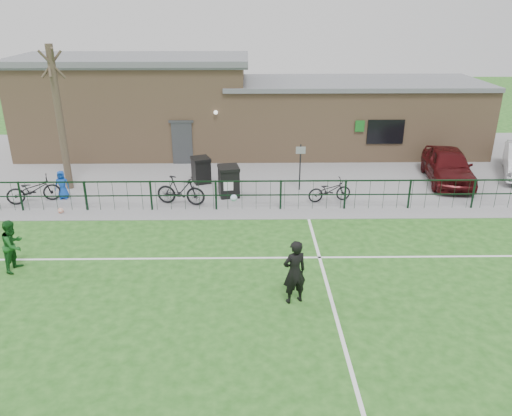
{
  "coord_description": "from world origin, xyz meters",
  "views": [
    {
      "loc": [
        -0.23,
        -9.97,
        7.5
      ],
      "look_at": [
        0.0,
        5.0,
        1.3
      ],
      "focal_mm": 35.0,
      "sensor_mm": 36.0,
      "label": 1
    }
  ],
  "objects_px": {
    "bicycle_c": "(33,190)",
    "outfield_player": "(13,245)",
    "bicycle_e": "(330,190)",
    "bare_tree": "(60,120)",
    "car_maroon": "(448,165)",
    "bicycle_d": "(181,190)",
    "sign_post": "(300,167)",
    "spectator_child": "(62,185)",
    "wheelie_bin_left": "(201,171)",
    "ball_ground": "(61,211)",
    "wheelie_bin_right": "(229,182)"
  },
  "relations": [
    {
      "from": "bicycle_c",
      "to": "outfield_player",
      "type": "xyz_separation_m",
      "value": [
        1.59,
        -5.44,
        0.25
      ]
    },
    {
      "from": "bicycle_e",
      "to": "outfield_player",
      "type": "bearing_deg",
      "value": 106.34
    },
    {
      "from": "outfield_player",
      "to": "bicycle_e",
      "type": "bearing_deg",
      "value": -52.46
    },
    {
      "from": "bare_tree",
      "to": "car_maroon",
      "type": "xyz_separation_m",
      "value": [
        16.64,
        0.61,
        -2.23
      ]
    },
    {
      "from": "bicycle_d",
      "to": "car_maroon",
      "type": "bearing_deg",
      "value": -66.14
    },
    {
      "from": "sign_post",
      "to": "spectator_child",
      "type": "relative_size",
      "value": 1.68
    },
    {
      "from": "sign_post",
      "to": "bicycle_e",
      "type": "bearing_deg",
      "value": -51.52
    },
    {
      "from": "sign_post",
      "to": "bicycle_d",
      "type": "distance_m",
      "value": 5.14
    },
    {
      "from": "sign_post",
      "to": "bicycle_d",
      "type": "height_order",
      "value": "sign_post"
    },
    {
      "from": "bare_tree",
      "to": "wheelie_bin_left",
      "type": "bearing_deg",
      "value": 6.81
    },
    {
      "from": "ball_ground",
      "to": "bicycle_d",
      "type": "bearing_deg",
      "value": 10.14
    },
    {
      "from": "bicycle_c",
      "to": "outfield_player",
      "type": "distance_m",
      "value": 5.67
    },
    {
      "from": "bicycle_d",
      "to": "spectator_child",
      "type": "xyz_separation_m",
      "value": [
        -4.92,
        0.72,
        0.0
      ]
    },
    {
      "from": "wheelie_bin_left",
      "to": "outfield_player",
      "type": "height_order",
      "value": "outfield_player"
    },
    {
      "from": "car_maroon",
      "to": "wheelie_bin_right",
      "type": "bearing_deg",
      "value": -162.34
    },
    {
      "from": "sign_post",
      "to": "bicycle_c",
      "type": "height_order",
      "value": "sign_post"
    },
    {
      "from": "bare_tree",
      "to": "wheelie_bin_left",
      "type": "height_order",
      "value": "bare_tree"
    },
    {
      "from": "bicycle_c",
      "to": "ball_ground",
      "type": "xyz_separation_m",
      "value": [
        1.41,
        -1.13,
        -0.44
      ]
    },
    {
      "from": "bare_tree",
      "to": "car_maroon",
      "type": "bearing_deg",
      "value": 2.08
    },
    {
      "from": "ball_ground",
      "to": "outfield_player",
      "type": "bearing_deg",
      "value": -87.59
    },
    {
      "from": "wheelie_bin_left",
      "to": "wheelie_bin_right",
      "type": "bearing_deg",
      "value": -72.99
    },
    {
      "from": "car_maroon",
      "to": "bicycle_d",
      "type": "height_order",
      "value": "car_maroon"
    },
    {
      "from": "spectator_child",
      "to": "bicycle_c",
      "type": "bearing_deg",
      "value": -163.38
    },
    {
      "from": "spectator_child",
      "to": "outfield_player",
      "type": "relative_size",
      "value": 0.74
    },
    {
      "from": "bare_tree",
      "to": "sign_post",
      "type": "height_order",
      "value": "bare_tree"
    },
    {
      "from": "car_maroon",
      "to": "outfield_player",
      "type": "xyz_separation_m",
      "value": [
        -15.9,
        -7.69,
        0.03
      ]
    },
    {
      "from": "wheelie_bin_right",
      "to": "bicycle_c",
      "type": "xyz_separation_m",
      "value": [
        -7.79,
        -0.64,
        -0.06
      ]
    },
    {
      "from": "outfield_player",
      "to": "ball_ground",
      "type": "relative_size",
      "value": 7.2
    },
    {
      "from": "bicycle_c",
      "to": "bicycle_e",
      "type": "distance_m",
      "value": 11.87
    },
    {
      "from": "wheelie_bin_right",
      "to": "car_maroon",
      "type": "distance_m",
      "value": 9.84
    },
    {
      "from": "bare_tree",
      "to": "spectator_child",
      "type": "distance_m",
      "value": 2.7
    },
    {
      "from": "sign_post",
      "to": "ball_ground",
      "type": "relative_size",
      "value": 8.98
    },
    {
      "from": "sign_post",
      "to": "outfield_player",
      "type": "relative_size",
      "value": 1.25
    },
    {
      "from": "wheelie_bin_left",
      "to": "wheelie_bin_right",
      "type": "height_order",
      "value": "wheelie_bin_right"
    },
    {
      "from": "wheelie_bin_left",
      "to": "bicycle_d",
      "type": "bearing_deg",
      "value": -122.75
    },
    {
      "from": "bare_tree",
      "to": "spectator_child",
      "type": "relative_size",
      "value": 5.05
    },
    {
      "from": "bicycle_d",
      "to": "ball_ground",
      "type": "bearing_deg",
      "value": 111.45
    },
    {
      "from": "bicycle_d",
      "to": "outfield_player",
      "type": "xyz_separation_m",
      "value": [
        -4.33,
        -5.12,
        0.19
      ]
    },
    {
      "from": "ball_ground",
      "to": "sign_post",
      "type": "bearing_deg",
      "value": 14.46
    },
    {
      "from": "wheelie_bin_left",
      "to": "bicycle_c",
      "type": "distance_m",
      "value": 6.9
    },
    {
      "from": "bare_tree",
      "to": "ball_ground",
      "type": "height_order",
      "value": "bare_tree"
    },
    {
      "from": "wheelie_bin_left",
      "to": "outfield_player",
      "type": "xyz_separation_m",
      "value": [
        -4.91,
        -7.76,
        0.25
      ]
    },
    {
      "from": "ball_ground",
      "to": "spectator_child",
      "type": "bearing_deg",
      "value": 104.73
    },
    {
      "from": "wheelie_bin_left",
      "to": "sign_post",
      "type": "height_order",
      "value": "sign_post"
    },
    {
      "from": "bicycle_d",
      "to": "bicycle_e",
      "type": "xyz_separation_m",
      "value": [
        5.95,
        0.25,
        -0.12
      ]
    },
    {
      "from": "wheelie_bin_left",
      "to": "outfield_player",
      "type": "bearing_deg",
      "value": -142.77
    },
    {
      "from": "wheelie_bin_left",
      "to": "bare_tree",
      "type": "bearing_deg",
      "value": 166.33
    },
    {
      "from": "ball_ground",
      "to": "bicycle_c",
      "type": "bearing_deg",
      "value": 141.44
    },
    {
      "from": "wheelie_bin_right",
      "to": "ball_ground",
      "type": "bearing_deg",
      "value": -174.79
    },
    {
      "from": "bare_tree",
      "to": "bicycle_c",
      "type": "height_order",
      "value": "bare_tree"
    }
  ]
}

